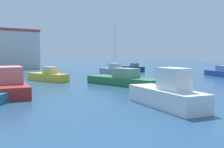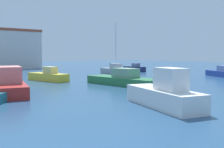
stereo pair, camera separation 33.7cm
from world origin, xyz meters
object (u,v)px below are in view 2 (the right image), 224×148
motorboat_yellow_inner_mooring (48,76)px  motorboat_white_near_pier (164,94)px  motorboat_red_center_channel (7,83)px  motorboat_green_behind_lamppost (124,80)px  sailboat_grey_far_left (116,70)px  motorboat_navy_far_right (134,68)px

motorboat_yellow_inner_mooring → motorboat_white_near_pier: (-1.23, -17.49, 0.19)m
motorboat_red_center_channel → motorboat_green_behind_lamppost: size_ratio=1.05×
motorboat_red_center_channel → sailboat_grey_far_left: size_ratio=1.15×
motorboat_green_behind_lamppost → motorboat_white_near_pier: bearing=-118.6°
motorboat_red_center_channel → motorboat_green_behind_lamppost: 10.35m
motorboat_navy_far_right → motorboat_yellow_inner_mooring: (-18.63, -6.23, 0.02)m
motorboat_yellow_inner_mooring → sailboat_grey_far_left: bearing=14.1°
sailboat_grey_far_left → motorboat_red_center_channel: bearing=-152.5°
motorboat_navy_far_right → motorboat_white_near_pier: (-19.86, -23.72, 0.21)m
motorboat_red_center_channel → motorboat_green_behind_lamppost: (10.22, -1.62, -0.20)m
motorboat_white_near_pier → motorboat_green_behind_lamppost: motorboat_white_near_pier is taller
motorboat_navy_far_right → sailboat_grey_far_left: sailboat_grey_far_left is taller
motorboat_red_center_channel → motorboat_white_near_pier: size_ratio=1.50×
motorboat_red_center_channel → motorboat_white_near_pier: 12.10m
motorboat_yellow_inner_mooring → motorboat_red_center_channel: motorboat_red_center_channel is taller
motorboat_white_near_pier → sailboat_grey_far_left: sailboat_grey_far_left is taller
motorboat_navy_far_right → motorboat_green_behind_lamppost: bearing=-135.8°
sailboat_grey_far_left → motorboat_navy_far_right: bearing=25.8°
motorboat_navy_far_right → motorboat_green_behind_lamppost: size_ratio=0.56×
motorboat_navy_far_right → motorboat_green_behind_lamppost: 20.61m
motorboat_yellow_inner_mooring → motorboat_green_behind_lamppost: bearing=-64.6°
motorboat_yellow_inner_mooring → motorboat_green_behind_lamppost: (3.87, -8.15, -0.00)m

